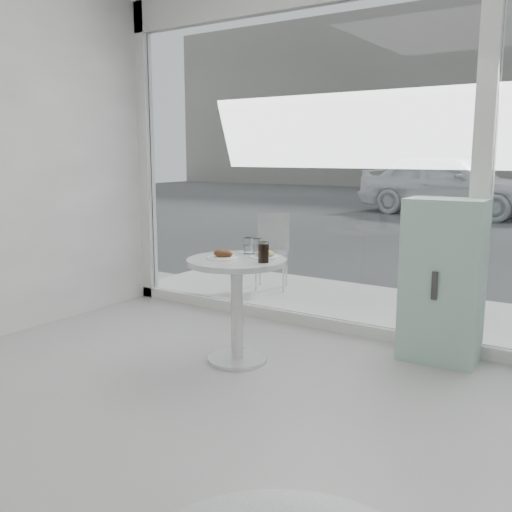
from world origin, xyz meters
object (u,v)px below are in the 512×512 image
Objects in this scene: plate_donut at (265,255)px; car_white at (451,184)px; main_table at (237,289)px; water_tumbler_a at (248,247)px; patio_chair at (273,246)px; water_tumbler_b at (257,247)px; plate_fritter at (223,255)px; cola_glass at (263,253)px; mint_cabinet at (442,281)px.

car_white is at bearing 98.82° from plate_donut.
water_tumbler_a is at bearing 103.81° from main_table.
patio_chair is at bearing 116.87° from water_tumbler_a.
water_tumbler_b is (1.61, -11.16, 0.04)m from car_white.
plate_donut is 0.18m from water_tumbler_b.
plate_fritter is 1.92× the size of water_tumbler_a.
cola_glass reaches higher than plate_fritter.
patio_chair is 3.53× the size of plate_fritter.
cola_glass is (1.19, -2.00, 0.33)m from patio_chair.
car_white is 11.57m from plate_fritter.
cola_glass is at bearing -84.15° from patio_chair.
main_table is at bearing -162.20° from car_white.
patio_chair is at bearing 120.60° from cola_glass.
mint_cabinet is 9.99× the size of water_tumbler_a.
mint_cabinet is 5.19× the size of plate_fritter.
mint_cabinet is 8.30× the size of cola_glass.
car_white is (-1.60, 11.42, 0.23)m from main_table.
plate_fritter is at bearing -106.34° from water_tumbler_b.
cola_glass is at bearing -49.55° from water_tumbler_b.
plate_fritter is (-0.08, -0.05, 0.25)m from main_table.
main_table is 0.94× the size of patio_chair.
cola_glass reaches higher than plate_donut.
patio_chair is (-0.95, 2.00, -0.04)m from main_table.
mint_cabinet reaches higher than water_tumbler_b.
plate_donut is (-1.08, -0.73, 0.19)m from mint_cabinet.
mint_cabinet is at bearing 35.62° from main_table.
patio_chair reaches higher than main_table.
main_table is 2.21m from patio_chair.
water_tumbler_b is at bearing 141.39° from plate_donut.
plate_fritter is 0.32m from cola_glass.
plate_fritter is at bearing -91.77° from patio_chair.
water_tumbler_b is (0.06, 0.03, -0.00)m from water_tumbler_a.
patio_chair is 3.75× the size of plate_donut.
cola_glass reaches higher than water_tumbler_a.
water_tumbler_a is at bearing 158.06° from plate_donut.
water_tumbler_a is (-1.28, -0.65, 0.22)m from mint_cabinet.
water_tumbler_b reaches higher than main_table.
mint_cabinet is 1.38m from water_tumbler_b.
patio_chair reaches higher than plate_fritter.
water_tumbler_a is at bearing -162.32° from car_white.
plate_donut is 0.19m from cola_glass.
water_tumbler_b is at bearing 88.60° from main_table.
patio_chair is 2.24m from plate_fritter.
main_table is at bearing 30.91° from plate_fritter.
main_table is 3.34× the size of plate_fritter.
mint_cabinet is at bearing -52.05° from patio_chair.
water_tumbler_b is at bearing -161.98° from car_white.
mint_cabinet is (1.22, 0.87, 0.05)m from main_table.
plate_fritter is at bearing -95.72° from water_tumbler_a.
plate_fritter is (1.52, -11.47, 0.01)m from car_white.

